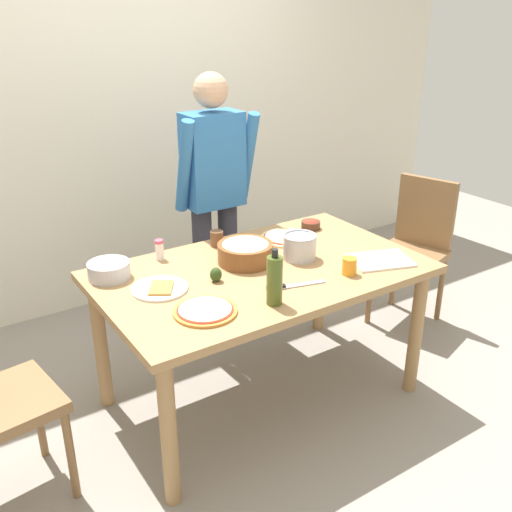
% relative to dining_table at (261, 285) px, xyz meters
% --- Properties ---
extents(ground, '(8.00, 8.00, 0.00)m').
position_rel_dining_table_xyz_m(ground, '(0.00, 0.00, -0.67)').
color(ground, gray).
extents(wall_back, '(5.60, 0.10, 2.60)m').
position_rel_dining_table_xyz_m(wall_back, '(0.00, 1.60, 0.63)').
color(wall_back, silver).
rests_on(wall_back, ground).
extents(dining_table, '(1.60, 0.96, 0.76)m').
position_rel_dining_table_xyz_m(dining_table, '(0.00, 0.00, 0.00)').
color(dining_table, '#A37A4C').
rests_on(dining_table, ground).
extents(person_cook, '(0.49, 0.25, 1.62)m').
position_rel_dining_table_xyz_m(person_cook, '(0.17, 0.76, 0.27)').
color(person_cook, '#2D2D38').
rests_on(person_cook, ground).
extents(chair_wooden_right, '(0.50, 0.50, 0.95)m').
position_rel_dining_table_xyz_m(chair_wooden_right, '(1.32, 0.18, -0.13)').
color(chair_wooden_right, brown).
rests_on(chair_wooden_right, ground).
extents(pizza_raw_on_board, '(0.29, 0.29, 0.02)m').
position_rel_dining_table_xyz_m(pizza_raw_on_board, '(0.34, 0.25, 0.10)').
color(pizza_raw_on_board, beige).
rests_on(pizza_raw_on_board, dining_table).
extents(pizza_cooked_on_tray, '(0.27, 0.27, 0.02)m').
position_rel_dining_table_xyz_m(pizza_cooked_on_tray, '(-0.45, -0.24, 0.10)').
color(pizza_cooked_on_tray, '#C67A33').
rests_on(pizza_cooked_on_tray, dining_table).
extents(plate_with_slice, '(0.26, 0.26, 0.02)m').
position_rel_dining_table_xyz_m(plate_with_slice, '(-0.52, 0.06, 0.10)').
color(plate_with_slice, white).
rests_on(plate_with_slice, dining_table).
extents(popcorn_bowl, '(0.28, 0.28, 0.11)m').
position_rel_dining_table_xyz_m(popcorn_bowl, '(-0.02, 0.11, 0.15)').
color(popcorn_bowl, brown).
rests_on(popcorn_bowl, dining_table).
extents(mixing_bowl_steel, '(0.20, 0.20, 0.08)m').
position_rel_dining_table_xyz_m(mixing_bowl_steel, '(-0.66, 0.31, 0.13)').
color(mixing_bowl_steel, '#B7B7BC').
rests_on(mixing_bowl_steel, dining_table).
extents(small_sauce_bowl, '(0.11, 0.11, 0.06)m').
position_rel_dining_table_xyz_m(small_sauce_bowl, '(0.55, 0.31, 0.12)').
color(small_sauce_bowl, '#4C2D1E').
rests_on(small_sauce_bowl, dining_table).
extents(olive_oil_bottle, '(0.07, 0.07, 0.26)m').
position_rel_dining_table_xyz_m(olive_oil_bottle, '(-0.16, -0.33, 0.20)').
color(olive_oil_bottle, '#47561E').
rests_on(olive_oil_bottle, dining_table).
extents(steel_pot, '(0.17, 0.17, 0.13)m').
position_rel_dining_table_xyz_m(steel_pot, '(0.23, -0.00, 0.16)').
color(steel_pot, '#B7B7BC').
rests_on(steel_pot, dining_table).
extents(cup_orange, '(0.07, 0.07, 0.08)m').
position_rel_dining_table_xyz_m(cup_orange, '(0.32, -0.28, 0.13)').
color(cup_orange, orange).
rests_on(cup_orange, dining_table).
extents(cup_small_brown, '(0.07, 0.07, 0.08)m').
position_rel_dining_table_xyz_m(cup_small_brown, '(-0.04, 0.38, 0.13)').
color(cup_small_brown, brown).
rests_on(cup_small_brown, dining_table).
extents(salt_shaker, '(0.04, 0.04, 0.11)m').
position_rel_dining_table_xyz_m(salt_shaker, '(-0.37, 0.38, 0.14)').
color(salt_shaker, white).
rests_on(salt_shaker, dining_table).
extents(cutting_board_white, '(0.35, 0.31, 0.01)m').
position_rel_dining_table_xyz_m(cutting_board_white, '(0.55, -0.26, 0.10)').
color(cutting_board_white, white).
rests_on(cutting_board_white, dining_table).
extents(chef_knife, '(0.29, 0.10, 0.02)m').
position_rel_dining_table_xyz_m(chef_knife, '(-0.01, -0.24, 0.10)').
color(chef_knife, silver).
rests_on(chef_knife, dining_table).
extents(avocado, '(0.06, 0.06, 0.07)m').
position_rel_dining_table_xyz_m(avocado, '(-0.26, -0.00, 0.13)').
color(avocado, '#2D4219').
rests_on(avocado, dining_table).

